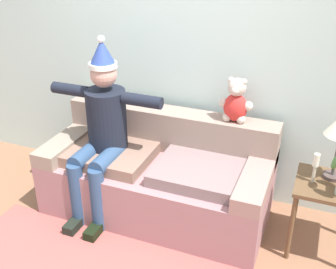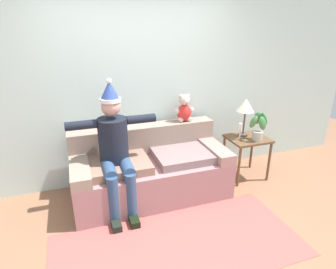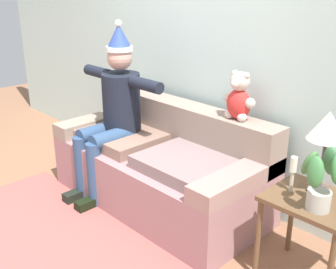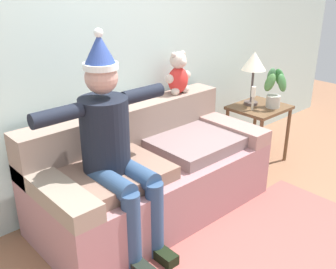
{
  "view_description": "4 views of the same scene",
  "coord_description": "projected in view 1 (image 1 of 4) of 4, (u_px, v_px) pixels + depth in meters",
  "views": [
    {
      "loc": [
        1.22,
        -1.83,
        2.3
      ],
      "look_at": [
        0.17,
        0.81,
        0.87
      ],
      "focal_mm": 43.94,
      "sensor_mm": 36.0,
      "label": 1
    },
    {
      "loc": [
        -0.84,
        -2.13,
        2.08
      ],
      "look_at": [
        0.2,
        0.9,
        0.84
      ],
      "focal_mm": 30.22,
      "sensor_mm": 36.0,
      "label": 2
    },
    {
      "loc": [
        2.41,
        -1.22,
        1.89
      ],
      "look_at": [
        0.23,
        0.88,
        0.74
      ],
      "focal_mm": 44.23,
      "sensor_mm": 36.0,
      "label": 3
    },
    {
      "loc": [
        -1.84,
        -1.22,
        1.9
      ],
      "look_at": [
        0.02,
        0.82,
        0.75
      ],
      "focal_mm": 42.65,
      "sensor_mm": 36.0,
      "label": 4
    }
  ],
  "objects": [
    {
      "name": "back_wall",
      "position": [
        181.0,
        48.0,
        3.64
      ],
      "size": [
        7.0,
        0.1,
        2.7
      ],
      "primitive_type": "cube",
      "color": "silver",
      "rests_on": "ground_plane"
    },
    {
      "name": "side_table",
      "position": [
        332.0,
        196.0,
        3.07
      ],
      "size": [
        0.55,
        0.48,
        0.61
      ],
      "color": "brown",
      "rests_on": "ground_plane"
    },
    {
      "name": "person_seated",
      "position": [
        101.0,
        128.0,
        3.46
      ],
      "size": [
        1.02,
        0.77,
        1.56
      ],
      "color": "black",
      "rests_on": "ground_plane"
    },
    {
      "name": "candle_tall",
      "position": [
        316.0,
        164.0,
        2.99
      ],
      "size": [
        0.04,
        0.04,
        0.24
      ],
      "color": "beige",
      "rests_on": "side_table"
    },
    {
      "name": "teddy_bear",
      "position": [
        236.0,
        102.0,
        3.38
      ],
      "size": [
        0.29,
        0.17,
        0.38
      ],
      "color": "red",
      "rests_on": "couch"
    },
    {
      "name": "couch",
      "position": [
        159.0,
        175.0,
        3.65
      ],
      "size": [
        1.94,
        0.9,
        0.85
      ],
      "color": "#A17175",
      "rests_on": "ground_plane"
    }
  ]
}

